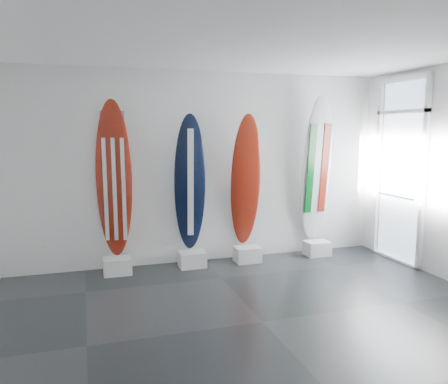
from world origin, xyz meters
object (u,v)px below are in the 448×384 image
object	(u,v)px
surfboard_italy	(316,169)
surfboard_navy	(190,183)
surfboard_usa	(114,179)
surfboard_swiss	(246,181)

from	to	relation	value
surfboard_italy	surfboard_navy	bearing A→B (deg)	176.82
surfboard_navy	surfboard_usa	bearing A→B (deg)	-172.11
surfboard_usa	surfboard_navy	bearing A→B (deg)	13.75
surfboard_swiss	surfboard_italy	bearing A→B (deg)	6.52
surfboard_usa	surfboard_navy	xyz separation A→B (m)	(1.12, 0.00, -0.10)
surfboard_italy	surfboard_swiss	bearing A→B (deg)	176.82
surfboard_swiss	surfboard_italy	distance (m)	1.26
surfboard_usa	surfboard_swiss	bearing A→B (deg)	13.75
surfboard_navy	surfboard_italy	world-z (taller)	surfboard_italy
surfboard_swiss	surfboard_italy	size ratio (longest dim) A/B	0.87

